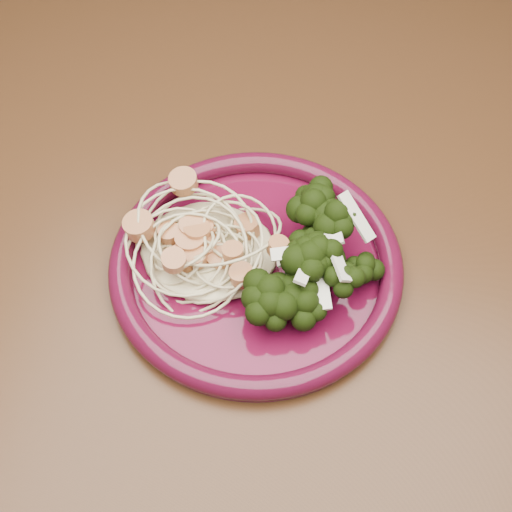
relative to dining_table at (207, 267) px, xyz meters
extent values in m
plane|color=#512F1C|center=(0.00, 0.00, -0.65)|extent=(3.50, 3.50, 0.00)
cube|color=#472814|center=(0.00, 0.00, 0.08)|extent=(1.20, 0.80, 0.04)
cylinder|color=#4C0921|center=(0.07, -0.05, 0.10)|extent=(0.24, 0.24, 0.01)
torus|color=#4C0C23|center=(0.07, -0.05, 0.11)|extent=(0.24, 0.24, 0.02)
ellipsoid|color=#CABD8D|center=(0.03, -0.05, 0.12)|extent=(0.12, 0.10, 0.03)
ellipsoid|color=black|center=(0.12, -0.06, 0.13)|extent=(0.08, 0.13, 0.05)
camera|label=1|loc=(0.16, -0.36, 0.58)|focal=50.00mm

